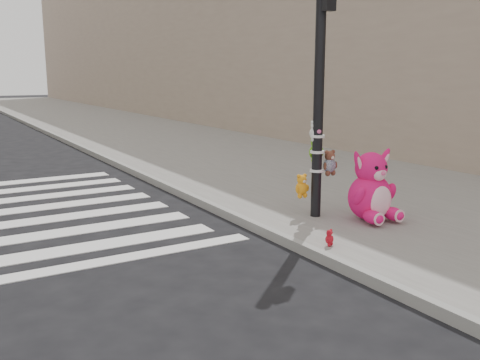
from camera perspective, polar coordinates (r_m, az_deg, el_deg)
ground at (r=6.01m, az=-0.93°, el=-12.33°), size 120.00×120.00×0.00m
sidewalk_near at (r=16.84m, az=-3.06°, el=3.30°), size 7.00×80.00×0.14m
curb_edge at (r=15.57m, az=-14.38°, el=2.30°), size 0.12×80.00×0.15m
bld_near at (r=28.21m, az=-2.69°, el=16.56°), size 5.00×60.00×10.00m
signal_pole at (r=8.52m, az=8.34°, el=6.71°), size 0.69×0.50×4.00m
pink_bunny at (r=8.59m, az=13.86°, el=-1.15°), size 0.81×0.85×1.14m
red_teddy at (r=7.28m, az=9.52°, el=-6.08°), size 0.18×0.15×0.23m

